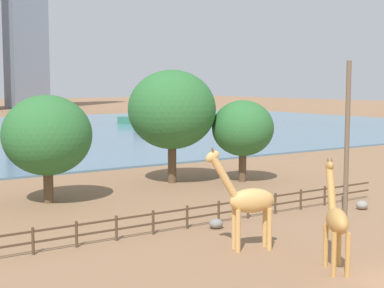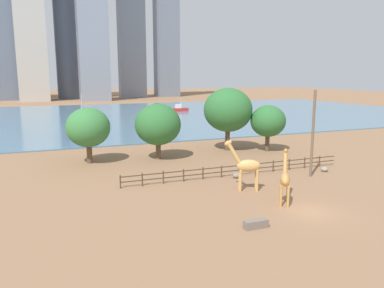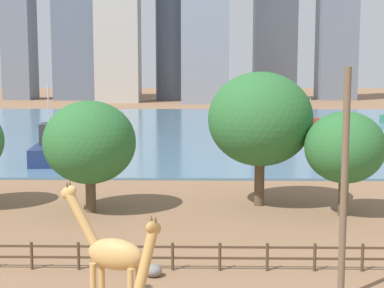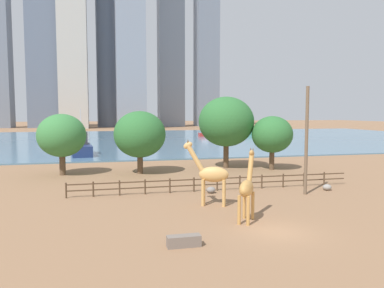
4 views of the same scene
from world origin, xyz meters
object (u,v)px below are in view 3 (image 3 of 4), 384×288
Objects in this scene: tree_left_large at (90,143)px; tree_right_tall at (260,119)px; tree_center_broad at (345,148)px; boat_tug at (308,120)px; boulder_near_fence at (153,271)px; boat_ferry at (51,149)px; giraffe_tall at (110,253)px; utility_pole at (344,185)px.

tree_right_tall is (11.10, 2.01, 1.34)m from tree_left_large.
boat_tug is at bearing 82.03° from tree_center_broad.
tree_center_broad is at bearing -98.13° from boat_tug.
tree_right_tall reaches higher than boulder_near_fence.
boat_ferry is 1.81× the size of boat_tug.
boat_ferry is at bearing 136.85° from tree_right_tall.
giraffe_tall is 37.56m from boat_ferry.
tree_right_tall is (7.27, 18.17, 3.48)m from giraffe_tall.
tree_left_large is at bearing 14.99° from boat_ferry.
giraffe_tall is 0.56× the size of tree_right_tall.
tree_left_large is 0.80× the size of tree_right_tall.
tree_right_tall is (-1.74, 16.36, 1.23)m from utility_pole.
utility_pole is at bearing 24.78° from boat_ferry.
tree_left_large reaches higher than boat_tug.
utility_pole reaches higher than tree_right_tall.
boat_ferry is 51.81m from boat_tug.
boat_tug is (11.80, 74.45, -3.72)m from utility_pole.
giraffe_tall is at bearing -76.65° from tree_left_large.
tree_left_large is 21.27m from boat_ferry.
tree_center_broad is 61.53m from boat_tug.
tree_right_tall is 59.85m from boat_tug.
boat_ferry is (-12.71, 31.59, 1.18)m from boulder_near_fence.
utility_pole is 1.40× the size of tree_center_broad.
tree_center_broad is at bearing 45.42° from boulder_near_fence.
utility_pole reaches higher than tree_center_broad.
boat_ferry is at bearing 121.14° from utility_pole.
boat_tug is at bearing -84.23° from giraffe_tall.
utility_pole is 1.29× the size of tree_left_large.
giraffe_tall is 1.05× the size of boat_tug.
boulder_near_fence is 0.09× the size of tree_right_tall.
tree_right_tall is 1.89× the size of boat_tug.
boat_ferry reaches higher than tree_center_broad.
tree_left_large reaches higher than tree_center_broad.
tree_center_broad is 0.76× the size of boat_ferry.
giraffe_tall is 4.83m from boulder_near_fence.
utility_pole reaches higher than giraffe_tall.
tree_right_tall is at bearing 66.63° from boulder_near_fence.
tree_left_large reaches higher than giraffe_tall.
boulder_near_fence is at bearing -105.37° from boat_tug.
boulder_near_fence is (1.22, 4.17, -2.12)m from giraffe_tall.
giraffe_tall is at bearing -168.64° from utility_pole.
tree_right_tall is at bearing 40.50° from boat_ferry.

